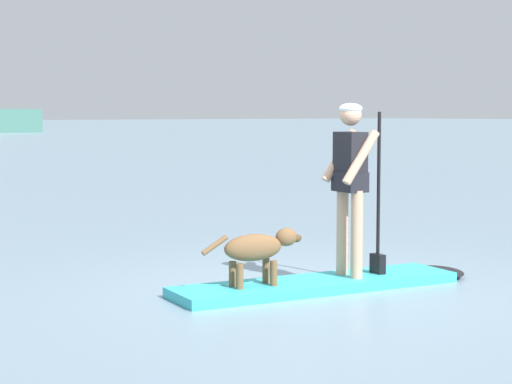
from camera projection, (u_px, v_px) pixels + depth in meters
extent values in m
plane|color=gray|center=(316.00, 289.00, 8.86)|extent=(400.00, 400.00, 0.00)
cube|color=#33B2BF|center=(316.00, 284.00, 8.85)|extent=(3.06, 1.15, 0.10)
ellipsoid|color=black|center=(435.00, 272.00, 9.54)|extent=(0.66, 0.74, 0.10)
cylinder|color=tan|center=(342.00, 232.00, 9.10)|extent=(0.12, 0.12, 0.88)
cylinder|color=tan|center=(357.00, 235.00, 8.87)|extent=(0.12, 0.12, 0.88)
cube|color=black|center=(350.00, 182.00, 8.94)|extent=(0.27, 0.39, 0.20)
cube|color=black|center=(350.00, 161.00, 8.92)|extent=(0.25, 0.37, 0.58)
sphere|color=tan|center=(351.00, 115.00, 8.88)|extent=(0.22, 0.22, 0.22)
ellipsoid|color=white|center=(351.00, 109.00, 8.88)|extent=(0.23, 0.23, 0.11)
cylinder|color=tan|center=(340.00, 156.00, 9.09)|extent=(0.43, 0.15, 0.54)
cylinder|color=tan|center=(361.00, 157.00, 8.75)|extent=(0.43, 0.15, 0.54)
cylinder|color=black|center=(378.00, 193.00, 9.12)|extent=(0.04, 0.04, 1.66)
cube|color=black|center=(378.00, 264.00, 9.18)|extent=(0.11, 0.19, 0.20)
ellipsoid|color=brown|center=(253.00, 248.00, 8.49)|extent=(0.63, 0.31, 0.26)
ellipsoid|color=brown|center=(286.00, 237.00, 8.65)|extent=(0.24, 0.19, 0.18)
ellipsoid|color=#503923|center=(296.00, 238.00, 8.70)|extent=(0.13, 0.10, 0.08)
cylinder|color=brown|center=(215.00, 245.00, 8.30)|extent=(0.27, 0.09, 0.18)
cylinder|color=brown|center=(266.00, 271.00, 8.66)|extent=(0.07, 0.07, 0.24)
cylinder|color=brown|center=(274.00, 273.00, 8.53)|extent=(0.07, 0.07, 0.24)
cylinder|color=brown|center=(232.00, 274.00, 8.50)|extent=(0.07, 0.07, 0.24)
cylinder|color=brown|center=(240.00, 276.00, 8.36)|extent=(0.07, 0.07, 0.24)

